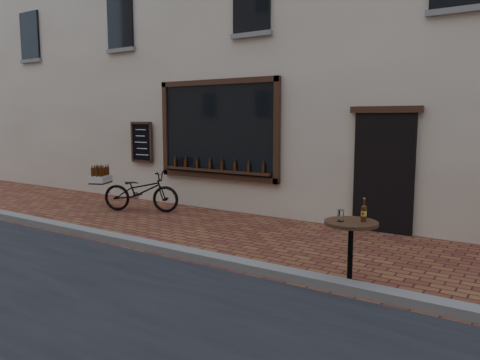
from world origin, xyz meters
The scene contains 5 objects.
ground centered at (0.00, 0.00, 0.00)m, with size 90.00×90.00×0.00m, color maroon.
kerb centered at (0.00, 0.20, 0.06)m, with size 90.00×0.25×0.12m, color slate.
shop_building centered at (0.00, 6.50, 5.00)m, with size 28.00×6.20×10.00m.
cargo_bicycle centered at (-3.28, 2.33, 0.47)m, with size 2.09×1.34×0.99m.
bistro_table centered at (2.47, 0.35, 0.60)m, with size 0.66×0.66×1.13m.
Camera 1 is at (4.49, -5.08, 2.09)m, focal length 35.00 mm.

